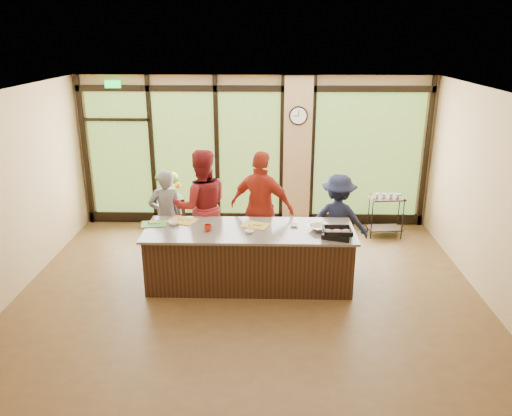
# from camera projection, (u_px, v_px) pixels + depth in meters

# --- Properties ---
(floor) EXTENTS (7.00, 7.00, 0.00)m
(floor) POSITION_uv_depth(u_px,v_px,m) (249.00, 292.00, 7.63)
(floor) COLOR #52391D
(floor) RESTS_ON ground
(ceiling) EXTENTS (7.00, 7.00, 0.00)m
(ceiling) POSITION_uv_depth(u_px,v_px,m) (248.00, 93.00, 6.64)
(ceiling) COLOR white
(ceiling) RESTS_ON back_wall
(back_wall) EXTENTS (7.00, 0.00, 7.00)m
(back_wall) POSITION_uv_depth(u_px,v_px,m) (254.00, 152.00, 9.96)
(back_wall) COLOR tan
(back_wall) RESTS_ON floor
(left_wall) EXTENTS (0.00, 6.00, 6.00)m
(left_wall) POSITION_uv_depth(u_px,v_px,m) (7.00, 197.00, 7.22)
(left_wall) COLOR tan
(left_wall) RESTS_ON floor
(right_wall) EXTENTS (0.00, 6.00, 6.00)m
(right_wall) POSITION_uv_depth(u_px,v_px,m) (495.00, 201.00, 7.05)
(right_wall) COLOR tan
(right_wall) RESTS_ON floor
(window_wall) EXTENTS (6.90, 0.12, 3.00)m
(window_wall) POSITION_uv_depth(u_px,v_px,m) (263.00, 158.00, 9.95)
(window_wall) COLOR tan
(window_wall) RESTS_ON floor
(island_base) EXTENTS (3.10, 1.00, 0.88)m
(island_base) POSITION_uv_depth(u_px,v_px,m) (249.00, 258.00, 7.77)
(island_base) COLOR black
(island_base) RESTS_ON floor
(countertop) EXTENTS (3.20, 1.10, 0.04)m
(countertop) POSITION_uv_depth(u_px,v_px,m) (249.00, 230.00, 7.61)
(countertop) COLOR slate
(countertop) RESTS_ON island_base
(wall_clock) EXTENTS (0.36, 0.04, 0.36)m
(wall_clock) POSITION_uv_depth(u_px,v_px,m) (298.00, 116.00, 9.57)
(wall_clock) COLOR black
(wall_clock) RESTS_ON window_wall
(cook_left) EXTENTS (0.69, 0.58, 1.62)m
(cook_left) POSITION_uv_depth(u_px,v_px,m) (166.00, 216.00, 8.48)
(cook_left) COLOR slate
(cook_left) RESTS_ON floor
(cook_midleft) EXTENTS (1.10, 0.94, 1.96)m
(cook_midleft) POSITION_uv_depth(u_px,v_px,m) (202.00, 206.00, 8.42)
(cook_midleft) COLOR maroon
(cook_midleft) RESTS_ON floor
(cook_midright) EXTENTS (1.23, 0.88, 1.94)m
(cook_midright) POSITION_uv_depth(u_px,v_px,m) (262.00, 208.00, 8.38)
(cook_midright) COLOR #9F2A18
(cook_midright) RESTS_ON floor
(cook_right) EXTENTS (1.13, 0.80, 1.58)m
(cook_right) POSITION_uv_depth(u_px,v_px,m) (338.00, 220.00, 8.35)
(cook_right) COLOR #181C36
(cook_right) RESTS_ON floor
(roasting_pan) EXTENTS (0.49, 0.43, 0.07)m
(roasting_pan) POSITION_uv_depth(u_px,v_px,m) (337.00, 235.00, 7.29)
(roasting_pan) COLOR black
(roasting_pan) RESTS_ON countertop
(mixing_bowl) EXTENTS (0.42, 0.42, 0.08)m
(mixing_bowl) POSITION_uv_depth(u_px,v_px,m) (320.00, 228.00, 7.56)
(mixing_bowl) COLOR silver
(mixing_bowl) RESTS_ON countertop
(cutting_board_left) EXTENTS (0.43, 0.35, 0.01)m
(cutting_board_left) POSITION_uv_depth(u_px,v_px,m) (154.00, 224.00, 7.80)
(cutting_board_left) COLOR #387B2C
(cutting_board_left) RESTS_ON countertop
(cutting_board_center) EXTENTS (0.53, 0.47, 0.01)m
(cutting_board_center) POSITION_uv_depth(u_px,v_px,m) (183.00, 221.00, 7.94)
(cutting_board_center) COLOR gold
(cutting_board_center) RESTS_ON countertop
(cutting_board_right) EXTENTS (0.47, 0.41, 0.01)m
(cutting_board_right) POSITION_uv_depth(u_px,v_px,m) (255.00, 225.00, 7.75)
(cutting_board_right) COLOR gold
(cutting_board_right) RESTS_ON countertop
(prep_bowl_near) EXTENTS (0.20, 0.20, 0.05)m
(prep_bowl_near) POSITION_uv_depth(u_px,v_px,m) (174.00, 223.00, 7.78)
(prep_bowl_near) COLOR white
(prep_bowl_near) RESTS_ON countertop
(prep_bowl_mid) EXTENTS (0.18, 0.18, 0.04)m
(prep_bowl_mid) POSITION_uv_depth(u_px,v_px,m) (249.00, 232.00, 7.46)
(prep_bowl_mid) COLOR white
(prep_bowl_mid) RESTS_ON countertop
(prep_bowl_far) EXTENTS (0.15, 0.15, 0.03)m
(prep_bowl_far) POSITION_uv_depth(u_px,v_px,m) (294.00, 225.00, 7.72)
(prep_bowl_far) COLOR white
(prep_bowl_far) RESTS_ON countertop
(red_ramekin) EXTENTS (0.13, 0.13, 0.10)m
(red_ramekin) POSITION_uv_depth(u_px,v_px,m) (208.00, 228.00, 7.53)
(red_ramekin) COLOR #A82010
(red_ramekin) RESTS_ON countertop
(flower_stand) EXTENTS (0.57, 0.57, 0.87)m
(flower_stand) POSITION_uv_depth(u_px,v_px,m) (172.00, 219.00, 9.41)
(flower_stand) COLOR black
(flower_stand) RESTS_ON floor
(flower_vase) EXTENTS (0.28, 0.28, 0.27)m
(flower_vase) POSITION_uv_depth(u_px,v_px,m) (170.00, 190.00, 9.23)
(flower_vase) COLOR olive
(flower_vase) RESTS_ON flower_stand
(bar_cart) EXTENTS (0.67, 0.43, 0.87)m
(bar_cart) POSITION_uv_depth(u_px,v_px,m) (386.00, 211.00, 9.58)
(bar_cart) COLOR black
(bar_cart) RESTS_ON floor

